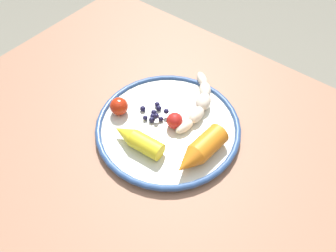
% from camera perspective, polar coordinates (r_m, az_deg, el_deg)
% --- Properties ---
extents(dining_table, '(1.02, 0.71, 0.75)m').
position_cam_1_polar(dining_table, '(0.73, 1.70, -9.59)').
color(dining_table, '#9A6B51').
rests_on(dining_table, ground_plane).
extents(plate, '(0.29, 0.29, 0.02)m').
position_cam_1_polar(plate, '(0.66, 0.00, -0.16)').
color(plate, silver).
rests_on(plate, dining_table).
extents(banana, '(0.09, 0.17, 0.03)m').
position_cam_1_polar(banana, '(0.69, 5.43, 4.12)').
color(banana, beige).
rests_on(banana, plate).
extents(carrot_orange, '(0.05, 0.12, 0.04)m').
position_cam_1_polar(carrot_orange, '(0.60, 5.45, -4.28)').
color(carrot_orange, orange).
rests_on(carrot_orange, plate).
extents(carrot_yellow, '(0.11, 0.04, 0.03)m').
position_cam_1_polar(carrot_yellow, '(0.62, -5.21, -2.41)').
color(carrot_yellow, yellow).
rests_on(carrot_yellow, plate).
extents(blueberry_pile, '(0.06, 0.05, 0.02)m').
position_cam_1_polar(blueberry_pile, '(0.67, -2.31, 2.21)').
color(blueberry_pile, '#191638').
rests_on(blueberry_pile, plate).
extents(tomato_near, '(0.04, 0.04, 0.04)m').
position_cam_1_polar(tomato_near, '(0.67, -8.56, 3.17)').
color(tomato_near, red).
rests_on(tomato_near, plate).
extents(tomato_mid, '(0.03, 0.03, 0.03)m').
position_cam_1_polar(tomato_mid, '(0.64, 1.15, 0.94)').
color(tomato_mid, red).
rests_on(tomato_mid, plate).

